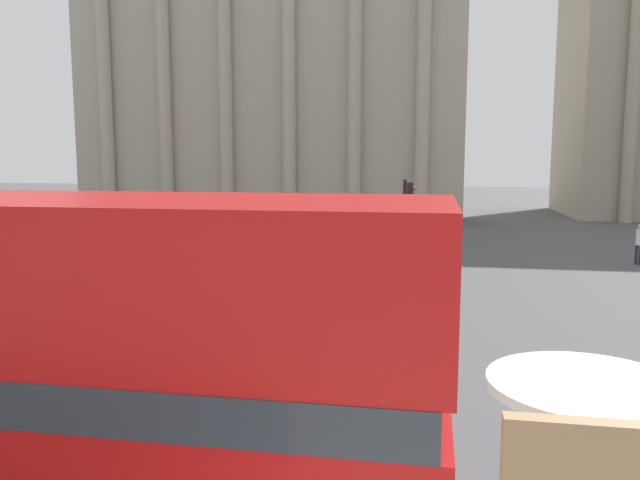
# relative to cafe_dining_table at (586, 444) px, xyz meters

# --- Properties ---
(cafe_dining_table) EXTENTS (0.60, 0.60, 0.73)m
(cafe_dining_table) POSITION_rel_cafe_dining_table_xyz_m (0.00, 0.00, 0.00)
(cafe_dining_table) COLOR #2D2D30
(cafe_dining_table) RESTS_ON cafe_floor_slab
(plaza_building_left) EXTENTS (28.52, 13.82, 20.14)m
(plaza_building_left) POSITION_rel_cafe_dining_table_xyz_m (-12.41, 46.67, 6.29)
(plaza_building_left) COLOR #B2A893
(plaza_building_left) RESTS_ON ground_plane
(traffic_light_near) EXTENTS (0.42, 0.24, 3.84)m
(traffic_light_near) POSITION_rel_cafe_dining_table_xyz_m (-1.34, 11.30, -1.27)
(traffic_light_near) COLOR black
(traffic_light_near) RESTS_ON ground_plane
(traffic_light_mid) EXTENTS (0.42, 0.24, 3.91)m
(traffic_light_mid) POSITION_rel_cafe_dining_table_xyz_m (-1.32, 19.12, -1.23)
(traffic_light_mid) COLOR black
(traffic_light_mid) RESTS_ON ground_plane
(car_black) EXTENTS (4.20, 1.93, 1.35)m
(car_black) POSITION_rel_cafe_dining_table_xyz_m (-5.60, 24.47, -3.08)
(car_black) COLOR black
(car_black) RESTS_ON ground_plane
(pedestrian_white) EXTENTS (0.32, 0.32, 1.77)m
(pedestrian_white) POSITION_rel_cafe_dining_table_xyz_m (8.43, 26.95, -2.76)
(pedestrian_white) COLOR #282B33
(pedestrian_white) RESTS_ON ground_plane
(pedestrian_black) EXTENTS (0.32, 0.32, 1.76)m
(pedestrian_black) POSITION_rel_cafe_dining_table_xyz_m (-7.45, 13.32, -2.76)
(pedestrian_black) COLOR #282B33
(pedestrian_black) RESTS_ON ground_plane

